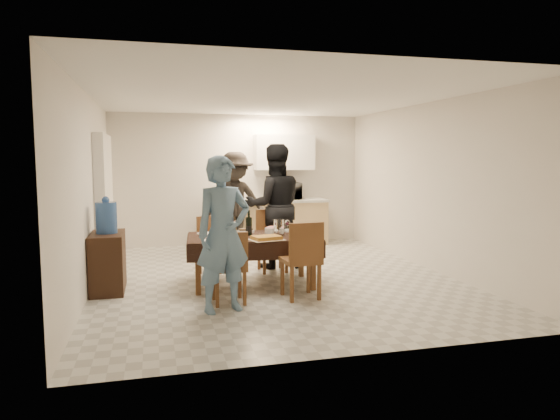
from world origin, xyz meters
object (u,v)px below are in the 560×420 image
(person_near, at_px, (223,234))
(person_kitchen, at_px, (235,202))
(person_far, at_px, (274,206))
(microwave, at_px, (285,191))
(wine_bottle, at_px, (249,223))
(savoury_tart, at_px, (266,238))
(water_jug, at_px, (106,218))
(dining_table, at_px, (253,238))
(console, at_px, (108,262))
(water_pitcher, at_px, (279,227))

(person_near, relative_size, person_kitchen, 0.96)
(person_far, bearing_deg, microwave, -108.36)
(wine_bottle, bearing_deg, savoury_tart, -70.77)
(water_jug, height_order, wine_bottle, water_jug)
(person_kitchen, bearing_deg, dining_table, -93.89)
(person_near, bearing_deg, person_far, 46.89)
(water_jug, height_order, person_kitchen, person_kitchen)
(wine_bottle, distance_m, person_far, 1.17)
(console, height_order, person_kitchen, person_kitchen)
(water_pitcher, bearing_deg, console, 174.08)
(savoury_tart, relative_size, microwave, 0.69)
(savoury_tart, bearing_deg, wine_bottle, 109.23)
(savoury_tart, distance_m, person_kitchen, 2.98)
(console, distance_m, microwave, 4.31)
(dining_table, xyz_separation_m, water_jug, (-1.90, 0.18, 0.31))
(water_pitcher, distance_m, microwave, 3.23)
(console, bearing_deg, dining_table, -5.51)
(water_pitcher, distance_m, person_kitchen, 2.65)
(savoury_tart, xyz_separation_m, person_near, (-0.65, -0.67, 0.17))
(dining_table, relative_size, person_kitchen, 0.99)
(water_jug, distance_m, water_pitcher, 2.27)
(microwave, bearing_deg, water_pitcher, 73.65)
(savoury_tart, relative_size, person_far, 0.21)
(dining_table, height_order, water_pitcher, water_pitcher)
(water_pitcher, bearing_deg, wine_bottle, 165.96)
(water_pitcher, bearing_deg, microwave, 73.65)
(person_near, bearing_deg, wine_bottle, 50.09)
(wine_bottle, height_order, savoury_tart, wine_bottle)
(water_jug, relative_size, microwave, 0.67)
(wine_bottle, xyz_separation_m, microwave, (1.31, 2.99, 0.22))
(wine_bottle, distance_m, person_near, 1.21)
(dining_table, bearing_deg, microwave, 72.50)
(console, xyz_separation_m, person_kitchen, (2.08, 2.40, 0.54))
(water_jug, xyz_separation_m, person_near, (1.35, -1.23, -0.08))
(person_far, xyz_separation_m, person_kitchen, (-0.37, 1.54, -0.05))
(dining_table, height_order, microwave, microwave)
(dining_table, height_order, water_jug, water_jug)
(dining_table, relative_size, person_near, 1.04)
(water_pitcher, relative_size, microwave, 0.37)
(dining_table, xyz_separation_m, water_pitcher, (0.35, -0.05, 0.14))
(console, distance_m, person_near, 1.90)
(console, xyz_separation_m, wine_bottle, (1.85, -0.13, 0.48))
(dining_table, height_order, person_near, person_near)
(console, bearing_deg, microwave, 42.07)
(person_kitchen, bearing_deg, wine_bottle, -95.09)
(water_jug, xyz_separation_m, person_far, (2.45, 0.87, 0.01))
(water_jug, xyz_separation_m, savoury_tart, (2.00, -0.56, -0.26))
(water_jug, distance_m, savoury_tart, 2.10)
(water_jug, height_order, microwave, microwave)
(water_pitcher, height_order, person_kitchen, person_kitchen)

